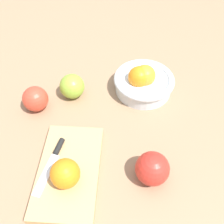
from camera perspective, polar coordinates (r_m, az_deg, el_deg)
name	(u,v)px	position (r m, az deg, el deg)	size (l,w,h in m)	color
ground_plane	(85,123)	(0.72, -6.28, -2.63)	(2.40, 2.40, 0.00)	#997556
bowl	(143,82)	(0.78, 7.19, 6.96)	(0.19, 0.19, 0.09)	silver
cutting_board	(67,170)	(0.63, -10.22, -13.02)	(0.25, 0.15, 0.02)	tan
orange_on_board	(65,174)	(0.58, -10.72, -13.72)	(0.07, 0.07, 0.07)	orange
knife	(54,158)	(0.64, -13.25, -10.24)	(0.16, 0.03, 0.01)	silver
apple_front_left	(35,99)	(0.76, -17.19, 2.90)	(0.07, 0.07, 0.07)	#D6422D
apple_back_right	(152,169)	(0.60, 9.23, -12.71)	(0.08, 0.08, 0.08)	red
apple_front_left_2	(72,86)	(0.77, -9.16, 5.84)	(0.08, 0.08, 0.08)	#8EB738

